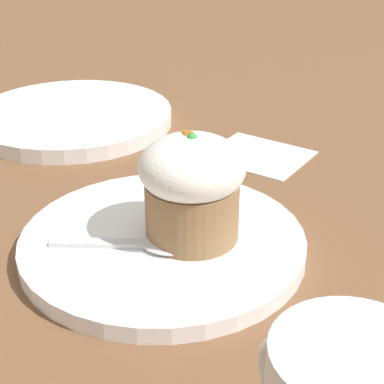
# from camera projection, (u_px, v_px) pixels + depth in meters

# --- Properties ---
(ground_plane) EXTENTS (4.00, 4.00, 0.00)m
(ground_plane) POSITION_uv_depth(u_px,v_px,m) (163.00, 250.00, 0.53)
(ground_plane) COLOR brown
(dessert_plate) EXTENTS (0.23, 0.23, 0.01)m
(dessert_plate) POSITION_uv_depth(u_px,v_px,m) (163.00, 243.00, 0.53)
(dessert_plate) COLOR white
(dessert_plate) RESTS_ON ground_plane
(carrot_cake) EXTENTS (0.08, 0.08, 0.09)m
(carrot_cake) POSITION_uv_depth(u_px,v_px,m) (192.00, 186.00, 0.50)
(carrot_cake) COLOR olive
(carrot_cake) RESTS_ON dessert_plate
(spoon) EXTENTS (0.08, 0.12, 0.01)m
(spoon) POSITION_uv_depth(u_px,v_px,m) (155.00, 243.00, 0.51)
(spoon) COLOR silver
(spoon) RESTS_ON dessert_plate
(side_plate) EXTENTS (0.24, 0.24, 0.02)m
(side_plate) POSITION_uv_depth(u_px,v_px,m) (72.00, 117.00, 0.78)
(side_plate) COLOR white
(side_plate) RESTS_ON ground_plane
(paper_napkin) EXTENTS (0.13, 0.13, 0.00)m
(paper_napkin) POSITION_uv_depth(u_px,v_px,m) (259.00, 155.00, 0.70)
(paper_napkin) COLOR white
(paper_napkin) RESTS_ON ground_plane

